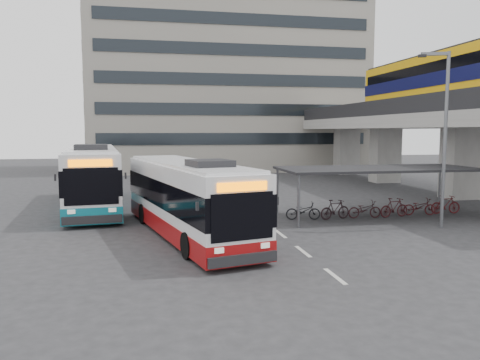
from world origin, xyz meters
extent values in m
plane|color=#28282B|center=(0.00, 0.00, 0.00)|extent=(120.00, 120.00, 0.00)
cube|color=gray|center=(17.00, 8.00, 2.30)|extent=(2.20, 1.60, 4.60)
cube|color=gray|center=(17.00, 18.00, 2.30)|extent=(2.20, 1.60, 4.60)
cube|color=gray|center=(17.00, 26.00, 2.30)|extent=(2.20, 1.60, 4.60)
cube|color=gray|center=(17.00, 12.00, 5.05)|extent=(8.00, 32.00, 0.90)
cube|color=black|center=(13.25, 12.00, 6.05)|extent=(0.35, 32.00, 1.10)
cube|color=black|center=(20.75, 12.00, 6.05)|extent=(0.35, 32.00, 1.10)
cube|color=#E2A40D|center=(17.00, 9.10, 7.60)|extent=(2.90, 20.00, 3.90)
cube|color=#0A0C38|center=(17.00, 9.10, 7.80)|extent=(2.98, 20.02, 0.90)
cube|color=black|center=(17.00, 9.10, 8.60)|extent=(2.96, 19.20, 0.70)
cube|color=black|center=(17.00, 9.10, 9.55)|extent=(2.70, 19.60, 0.25)
cylinder|color=#595B60|center=(3.70, 4.80, 1.20)|extent=(0.12, 0.12, 2.40)
cylinder|color=#595B60|center=(13.30, 4.80, 1.20)|extent=(0.12, 0.12, 2.40)
cylinder|color=#595B60|center=(3.70, 1.20, 1.20)|extent=(0.12, 0.12, 2.40)
cube|color=black|center=(8.50, 3.00, 2.48)|extent=(10.00, 4.00, 0.12)
imported|color=black|center=(4.50, 3.00, 0.45)|extent=(1.71, 0.60, 0.90)
imported|color=black|center=(6.10, 3.00, 0.50)|extent=(1.66, 0.47, 1.00)
imported|color=black|center=(7.70, 3.00, 0.45)|extent=(1.72, 0.60, 0.90)
imported|color=black|center=(9.30, 3.00, 0.50)|extent=(1.66, 0.47, 1.00)
imported|color=#350C0F|center=(10.90, 3.00, 0.45)|extent=(1.71, 0.60, 0.90)
imported|color=#3F0C0F|center=(12.50, 3.00, 0.50)|extent=(1.66, 0.47, 1.00)
cube|color=gray|center=(6.00, 36.00, 12.50)|extent=(30.00, 15.00, 25.00)
cube|color=beige|center=(2.50, -6.00, 0.01)|extent=(0.15, 1.60, 0.01)
cube|color=beige|center=(2.50, -3.00, 0.01)|extent=(0.15, 1.60, 0.01)
cube|color=beige|center=(2.50, 0.00, 0.01)|extent=(0.15, 1.60, 0.01)
cube|color=white|center=(-1.45, 0.59, 1.72)|extent=(4.92, 11.57, 2.59)
cube|color=maroon|center=(-1.45, 0.59, 0.52)|extent=(4.97, 11.62, 0.71)
cube|color=black|center=(-1.45, 0.59, 1.84)|extent=(4.99, 11.61, 1.09)
cube|color=#FF7500|center=(-0.16, -4.92, 2.69)|extent=(1.66, 0.46, 0.28)
cube|color=black|center=(-0.81, -2.16, 3.23)|extent=(1.75, 1.80, 0.26)
cylinder|color=black|center=(-1.72, -3.19, 0.47)|extent=(0.49, 0.98, 0.94)
cylinder|color=black|center=(-1.08, 3.94, 0.47)|extent=(0.49, 0.98, 0.94)
cube|color=white|center=(-6.15, 8.86, 1.91)|extent=(3.91, 12.77, 2.88)
cube|color=#0E6D7F|center=(-6.15, 8.86, 0.58)|extent=(3.95, 12.81, 0.79)
cube|color=black|center=(-6.15, 8.86, 2.04)|extent=(3.97, 12.79, 1.20)
cube|color=#FF7500|center=(-5.53, 2.61, 2.98)|extent=(1.87, 0.27, 0.31)
cube|color=black|center=(-5.84, 5.74, 3.58)|extent=(1.76, 1.83, 0.29)
cylinder|color=black|center=(-7.00, 4.74, 0.52)|extent=(0.42, 1.07, 1.05)
cylinder|color=black|center=(-5.26, 12.49, 0.52)|extent=(0.42, 1.07, 1.05)
imported|color=black|center=(-5.12, 5.14, 0.81)|extent=(0.41, 0.61, 1.63)
cylinder|color=#595B60|center=(10.13, -0.08, 3.95)|extent=(0.16, 0.16, 7.90)
cube|color=#595B60|center=(9.56, 0.10, 7.81)|extent=(1.17, 0.50, 0.15)
cube|color=black|center=(9.05, 0.27, 7.73)|extent=(0.38, 0.28, 0.12)
camera|label=1|loc=(-3.00, -19.00, 4.40)|focal=35.00mm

